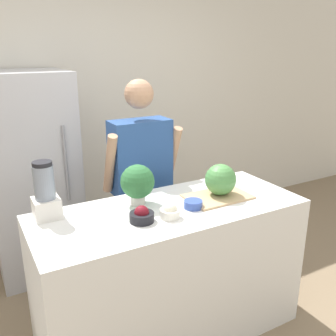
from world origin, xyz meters
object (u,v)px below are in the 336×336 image
person (141,185)px  blender (45,194)px  refrigerator (32,176)px  bowl_cream (170,212)px  bowl_cherries (142,216)px  bowl_small_blue (193,204)px  watermelon (221,180)px  potted_plant (138,182)px

person → blender: (-0.80, -0.42, 0.23)m
blender → refrigerator: bearing=85.2°
refrigerator → bowl_cream: bearing=-69.0°
person → bowl_cherries: person is taller
blender → bowl_cherries: bearing=-34.6°
refrigerator → bowl_small_blue: (0.73, -1.35, 0.10)m
refrigerator → watermelon: size_ratio=8.22×
bowl_cherries → bowl_cream: bowl_cherries is taller
watermelon → bowl_cream: (-0.45, -0.13, -0.08)m
person → bowl_cream: bearing=-102.8°
potted_plant → person: bearing=62.9°
bowl_small_blue → potted_plant: bearing=141.0°
bowl_cream → watermelon: bearing=15.5°
person → bowl_cream: person is taller
watermelon → potted_plant: potted_plant is taller
watermelon → bowl_cream: size_ratio=1.74×
refrigerator → bowl_small_blue: bearing=-61.6°
person → bowl_cherries: size_ratio=11.71×
bowl_small_blue → person: bearing=91.5°
person → bowl_cream: (-0.18, -0.77, 0.12)m
bowl_cream → bowl_small_blue: (0.19, 0.05, -0.01)m
refrigerator → person: (0.71, -0.63, -0.01)m
person → blender: 0.93m
bowl_cherries → blender: 0.57m
person → watermelon: person is taller
bowl_cream → potted_plant: bearing=106.4°
bowl_cherries → blender: size_ratio=0.42×
refrigerator → bowl_cherries: bearing=-74.8°
bowl_cherries → potted_plant: potted_plant is taller
refrigerator → blender: (-0.09, -1.05, 0.23)m
bowl_cherries → bowl_small_blue: (0.36, 0.02, -0.01)m
bowl_small_blue → bowl_cream: bearing=-165.3°
refrigerator → person: bearing=-41.5°
refrigerator → watermelon: 1.63m
bowl_small_blue → potted_plant: 0.37m
bowl_cherries → bowl_small_blue: 0.36m
person → blender: size_ratio=4.86×
blender → watermelon: bearing=-11.8°
refrigerator → potted_plant: (0.46, -1.13, 0.22)m
bowl_cream → potted_plant: 0.30m
watermelon → bowl_small_blue: (-0.26, -0.08, -0.09)m
person → blender: person is taller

